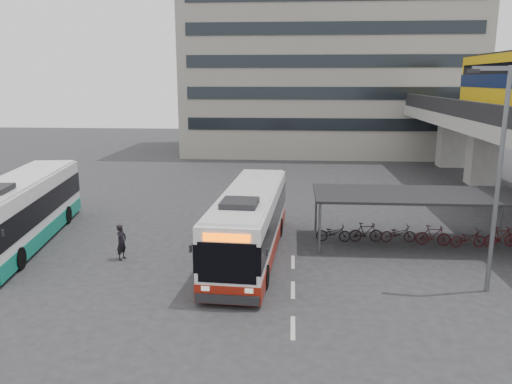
# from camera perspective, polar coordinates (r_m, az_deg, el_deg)

# --- Properties ---
(ground) EXTENTS (120.00, 120.00, 0.00)m
(ground) POSITION_cam_1_polar(r_m,az_deg,el_deg) (22.49, -2.20, -7.85)
(ground) COLOR #28282B
(ground) RESTS_ON ground
(bike_shelter) EXTENTS (10.00, 4.00, 2.54)m
(bike_shelter) POSITION_cam_1_polar(r_m,az_deg,el_deg) (25.52, 17.84, -2.56)
(bike_shelter) COLOR #595B60
(bike_shelter) RESTS_ON ground
(office_block) EXTENTS (30.00, 15.00, 25.00)m
(office_block) POSITION_cam_1_polar(r_m,az_deg,el_deg) (57.22, 8.15, 17.24)
(office_block) COLOR gray
(office_block) RESTS_ON ground
(road_markings) EXTENTS (0.15, 7.60, 0.01)m
(road_markings) POSITION_cam_1_polar(r_m,az_deg,el_deg) (19.59, 4.24, -11.09)
(road_markings) COLOR beige
(road_markings) RESTS_ON ground
(bus_main) EXTENTS (3.06, 11.23, 3.28)m
(bus_main) POSITION_cam_1_polar(r_m,az_deg,el_deg) (22.66, -0.72, -3.62)
(bus_main) COLOR white
(bus_main) RESTS_ON ground
(bus_teal) EXTENTS (4.28, 11.98, 3.47)m
(bus_teal) POSITION_cam_1_polar(r_m,az_deg,el_deg) (27.02, -25.26, -1.98)
(bus_teal) COLOR white
(bus_teal) RESTS_ON ground
(pedestrian) EXTENTS (0.53, 0.67, 1.62)m
(pedestrian) POSITION_cam_1_polar(r_m,az_deg,el_deg) (23.18, -15.12, -5.55)
(pedestrian) COLOR black
(pedestrian) RESTS_ON ground
(lamp_post) EXTENTS (1.48, 0.34, 8.39)m
(lamp_post) POSITION_cam_1_polar(r_m,az_deg,el_deg) (20.06, 25.80, 2.50)
(lamp_post) COLOR #595B60
(lamp_post) RESTS_ON ground
(sign_totem_north) EXTENTS (0.56, 0.24, 2.57)m
(sign_totem_north) POSITION_cam_1_polar(r_m,az_deg,el_deg) (34.43, -23.55, 0.65)
(sign_totem_north) COLOR #A80A0B
(sign_totem_north) RESTS_ON ground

